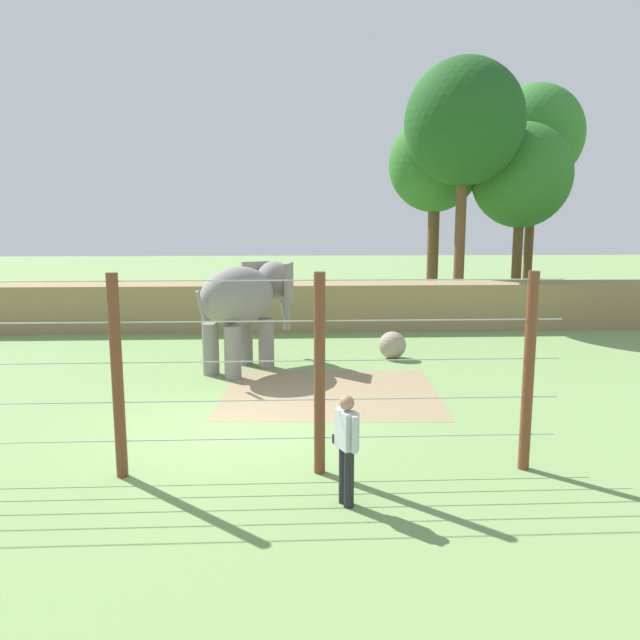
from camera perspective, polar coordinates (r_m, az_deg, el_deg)
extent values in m
plane|color=#759956|center=(12.68, -8.39, -9.91)|extent=(120.00, 120.00, 0.00)
cube|color=#937F5B|center=(14.96, 0.99, -6.79)|extent=(5.40, 4.68, 0.01)
cube|color=#997F56|center=(23.56, -5.75, 1.29)|extent=(36.00, 1.80, 1.75)
cylinder|color=gray|center=(17.83, -7.02, -1.89)|extent=(0.44, 0.44, 1.41)
cylinder|color=gray|center=(17.35, -5.05, -2.17)|extent=(0.44, 0.44, 1.41)
cylinder|color=gray|center=(16.77, -10.18, -2.69)|extent=(0.44, 0.44, 1.41)
cylinder|color=gray|center=(16.26, -8.17, -3.01)|extent=(0.44, 0.44, 1.41)
ellipsoid|color=gray|center=(16.81, -7.67, 2.23)|extent=(2.67, 2.96, 1.62)
ellipsoid|color=gray|center=(18.06, -4.30, 3.67)|extent=(1.48, 1.46, 1.17)
cube|color=gray|center=(18.35, -6.01, 3.74)|extent=(0.84, 0.54, 1.11)
cube|color=gray|center=(17.62, -2.92, 3.55)|extent=(0.26, 0.91, 1.11)
cylinder|color=gray|center=(18.45, -3.47, 2.50)|extent=(0.55, 0.59, 0.63)
cylinder|color=gray|center=(18.60, -3.24, 1.18)|extent=(0.42, 0.44, 0.59)
cylinder|color=gray|center=(18.73, -3.08, -0.05)|extent=(0.29, 0.29, 0.56)
cylinder|color=gray|center=(15.75, -11.11, 1.29)|extent=(0.26, 0.31, 0.81)
sphere|color=gray|center=(18.58, 6.78, -2.35)|extent=(0.83, 0.83, 0.83)
cylinder|color=brown|center=(10.31, -18.43, -5.09)|extent=(0.19, 0.19, 3.35)
cylinder|color=brown|center=(9.93, -0.04, -5.14)|extent=(0.19, 0.19, 3.35)
cylinder|color=brown|center=(10.66, 18.91, -4.64)|extent=(0.19, 0.19, 3.35)
cylinder|color=#B7B7BC|center=(10.32, -9.74, -10.95)|extent=(11.33, 0.02, 0.02)
cylinder|color=#B7B7BC|center=(10.11, -9.84, -7.48)|extent=(11.33, 0.02, 0.02)
cylinder|color=#B7B7BC|center=(9.95, -9.95, -3.87)|extent=(11.33, 0.02, 0.02)
cylinder|color=#B7B7BC|center=(9.82, -10.05, -0.16)|extent=(11.33, 0.02, 0.02)
cylinder|color=#B7B7BC|center=(9.73, -10.16, 3.64)|extent=(11.33, 0.02, 0.02)
cylinder|color=#232328|center=(9.18, 2.72, -14.58)|extent=(0.15, 0.15, 0.88)
cylinder|color=#232328|center=(9.31, 2.24, -14.22)|extent=(0.15, 0.15, 0.88)
cube|color=silver|center=(8.98, 2.51, -10.19)|extent=(0.34, 0.42, 0.56)
sphere|color=#A87A5B|center=(8.85, 2.53, -7.75)|extent=(0.22, 0.22, 0.22)
cylinder|color=silver|center=(8.78, 3.26, -10.65)|extent=(0.12, 0.12, 0.54)
cylinder|color=silver|center=(9.18, 1.79, -9.74)|extent=(0.12, 0.12, 0.54)
cube|color=black|center=(9.23, 1.27, -11.07)|extent=(0.04, 0.07, 0.14)
cylinder|color=brown|center=(29.15, 17.90, 4.89)|extent=(0.44, 0.44, 4.24)
ellipsoid|color=#2D6B28|center=(29.14, 18.30, 12.72)|extent=(4.38, 4.38, 4.60)
cylinder|color=brown|center=(26.45, 12.91, 6.63)|extent=(0.44, 0.44, 6.02)
ellipsoid|color=#1E511E|center=(26.72, 13.33, 17.57)|extent=(4.86, 4.86, 5.11)
cylinder|color=brown|center=(29.01, 10.40, 5.84)|extent=(0.44, 0.44, 4.92)
ellipsoid|color=#2D6B28|center=(29.07, 10.65, 14.18)|extent=(4.15, 4.15, 4.36)
cylinder|color=brown|center=(31.90, 10.63, 6.52)|extent=(0.44, 0.44, 5.35)
ellipsoid|color=#235B23|center=(32.00, 10.88, 14.47)|extent=(4.14, 4.14, 4.35)
cylinder|color=brown|center=(32.04, 18.94, 6.97)|extent=(0.44, 0.44, 6.22)
ellipsoid|color=#33752D|center=(32.27, 19.43, 15.97)|extent=(4.59, 4.59, 4.82)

